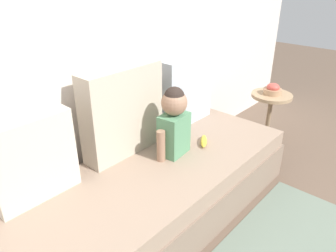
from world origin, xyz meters
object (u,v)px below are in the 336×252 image
object	(u,v)px
throw_pillow_right	(185,90)
side_table	(270,106)
toddler	(174,121)
throw_pillow_center	(123,111)
throw_pillow_left	(31,158)
couch	(158,193)
fruit_bowl	(273,90)
banana	(204,141)

from	to	relation	value
throw_pillow_right	side_table	bearing A→B (deg)	-25.18
toddler	side_table	world-z (taller)	toddler
throw_pillow_center	side_table	bearing A→B (deg)	-14.59
throw_pillow_left	toddler	size ratio (longest dim) A/B	1.00
couch	fruit_bowl	size ratio (longest dim) A/B	12.84
throw_pillow_left	throw_pillow_right	distance (m)	1.28
throw_pillow_left	throw_pillow_center	size ratio (longest dim) A/B	0.80
toddler	fruit_bowl	xyz separation A→B (m)	(1.23, -0.11, -0.09)
couch	fruit_bowl	distance (m)	1.47
couch	throw_pillow_left	size ratio (longest dim) A/B	4.39
throw_pillow_center	throw_pillow_right	distance (m)	0.64
toddler	fruit_bowl	world-z (taller)	toddler
toddler	banana	world-z (taller)	toddler
couch	banana	bearing A→B (deg)	-5.28
throw_pillow_left	throw_pillow_center	bearing A→B (deg)	0.00
banana	fruit_bowl	world-z (taller)	fruit_bowl
couch	side_table	world-z (taller)	side_table
banana	side_table	xyz separation A→B (m)	(0.99, -0.03, -0.04)
couch	throw_pillow_right	bearing A→B (deg)	25.25
throw_pillow_right	banana	size ratio (longest dim) A/B	3.13
throw_pillow_left	toddler	bearing A→B (deg)	-17.55
side_table	throw_pillow_right	bearing A→B (deg)	154.82
throw_pillow_left	side_table	bearing A→B (deg)	-10.20
banana	side_table	distance (m)	0.99
couch	banana	size ratio (longest dim) A/B	12.12
banana	fruit_bowl	bearing A→B (deg)	-1.78
couch	throw_pillow_center	size ratio (longest dim) A/B	3.51
fruit_bowl	throw_pillow_right	bearing A→B (deg)	154.82
toddler	fruit_bowl	bearing A→B (deg)	-4.98
couch	toddler	world-z (taller)	toddler
couch	toddler	distance (m)	0.49
side_table	fruit_bowl	world-z (taller)	fruit_bowl
throw_pillow_left	throw_pillow_center	world-z (taller)	throw_pillow_center
throw_pillow_right	side_table	xyz separation A→B (m)	(0.79, -0.37, -0.28)
throw_pillow_left	side_table	distance (m)	2.12
throw_pillow_right	banana	bearing A→B (deg)	-120.50
throw_pillow_left	banana	world-z (taller)	throw_pillow_left
couch	side_table	bearing A→B (deg)	-2.85
couch	throw_pillow_left	bearing A→B (deg)	154.75
throw_pillow_center	throw_pillow_right	world-z (taller)	throw_pillow_center
couch	throw_pillow_right	world-z (taller)	throw_pillow_right
couch	throw_pillow_center	distance (m)	0.58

